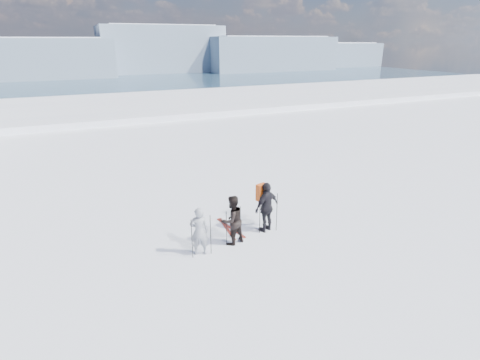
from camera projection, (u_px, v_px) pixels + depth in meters
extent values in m
plane|color=white|center=(123.00, 178.00, 68.59)|extent=(220.00, 208.01, 71.62)
cube|color=white|center=(152.00, 169.00, 39.07)|extent=(180.00, 16.00, 14.00)
plane|color=navy|center=(81.00, 94.00, 269.71)|extent=(820.00, 820.00, 0.00)
cube|color=slate|center=(29.00, 58.00, 376.11)|extent=(160.00, 80.00, 38.00)
cube|color=white|center=(26.00, 41.00, 370.49)|extent=(136.00, 70.00, 8.00)
cube|color=slate|center=(160.00, 49.00, 452.66)|extent=(140.00, 80.00, 52.00)
cube|color=white|center=(159.00, 29.00, 444.59)|extent=(119.00, 70.00, 8.00)
cube|color=slate|center=(267.00, 54.00, 478.64)|extent=(160.00, 80.00, 40.00)
cube|color=white|center=(267.00, 39.00, 472.68)|extent=(136.00, 70.00, 8.00)
cube|color=slate|center=(329.00, 55.00, 551.44)|extent=(130.00, 80.00, 32.00)
cube|color=white|center=(330.00, 45.00, 546.87)|extent=(110.50, 70.00, 8.00)
imported|color=gray|center=(199.00, 231.00, 11.21)|extent=(0.64, 0.51, 1.54)
imported|color=black|center=(232.00, 220.00, 11.80)|extent=(0.93, 0.81, 1.64)
imported|color=black|center=(267.00, 207.00, 12.58)|extent=(1.11, 0.73, 1.76)
cube|color=#EA5716|center=(262.00, 173.00, 12.34)|extent=(0.42, 0.32, 0.57)
cylinder|color=black|center=(192.00, 239.00, 11.05)|extent=(0.02, 0.02, 1.27)
cylinder|color=black|center=(211.00, 235.00, 11.25)|extent=(0.02, 0.02, 1.31)
cylinder|color=black|center=(226.00, 229.00, 11.73)|extent=(0.02, 0.02, 1.20)
cylinder|color=black|center=(240.00, 225.00, 11.88)|extent=(0.02, 0.02, 1.29)
cylinder|color=black|center=(260.00, 215.00, 12.51)|extent=(0.02, 0.02, 1.32)
cylinder|color=black|center=(277.00, 212.00, 12.65)|extent=(0.02, 0.02, 1.37)
cube|color=black|center=(227.00, 229.00, 12.97)|extent=(0.21, 1.70, 0.03)
cube|color=black|center=(231.00, 228.00, 13.02)|extent=(0.41, 1.69, 0.03)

